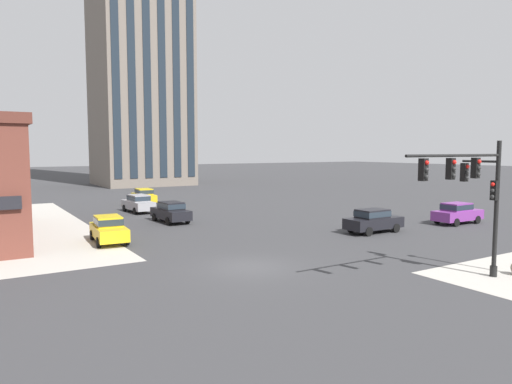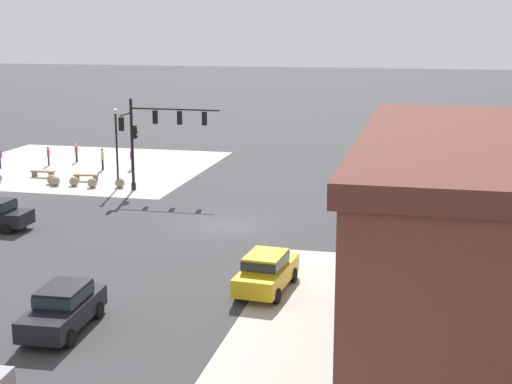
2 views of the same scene
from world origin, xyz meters
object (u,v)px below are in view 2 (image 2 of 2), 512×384
at_px(bollard_sphere_curb_e, 52,179).
at_px(pedestrian_with_bag, 132,157).
at_px(bollard_sphere_curb_d, 55,181).
at_px(bollard_sphere_curb_a, 120,183).
at_px(pedestrian_by_lamp, 76,152).
at_px(bollard_sphere_curb_b, 92,183).
at_px(car_cross_eastbound, 266,270).
at_px(pedestrian_near_bench, 102,157).
at_px(street_lamp_corner_near, 116,139).
at_px(pedestrian_at_curb, 48,155).
at_px(car_main_southbound_near, 63,306).
at_px(traffic_signal_main, 150,131).
at_px(bench_near_signal, 86,177).
at_px(bench_mid_block, 43,173).
at_px(bollard_sphere_curb_c, 74,181).

distance_m(bollard_sphere_curb_e, pedestrian_with_bag, 7.44).
distance_m(bollard_sphere_curb_d, pedestrian_with_bag, 7.67).
xyz_separation_m(bollard_sphere_curb_a, pedestrian_by_lamp, (7.41, -8.50, 0.55)).
distance_m(bollard_sphere_curb_b, pedestrian_by_lamp, 10.51).
height_order(pedestrian_by_lamp, car_cross_eastbound, car_cross_eastbound).
height_order(pedestrian_near_bench, car_cross_eastbound, pedestrian_near_bench).
xyz_separation_m(bollard_sphere_curb_e, car_cross_eastbound, (-19.59, 18.13, 0.58)).
relative_size(street_lamp_corner_near, car_cross_eastbound, 1.22).
bearing_deg(bollard_sphere_curb_a, pedestrian_at_curb, -36.38).
distance_m(bollard_sphere_curb_d, car_main_southbound_near, 26.60).
xyz_separation_m(traffic_signal_main, bollard_sphere_curb_b, (4.51, -0.24, -3.81)).
relative_size(bollard_sphere_curb_a, pedestrian_at_curb, 0.44).
bearing_deg(pedestrian_by_lamp, bollard_sphere_curb_a, 131.08).
distance_m(bollard_sphere_curb_b, street_lamp_corner_near, 3.63).
bearing_deg(bollard_sphere_curb_e, pedestrian_at_curb, -60.51).
xyz_separation_m(bench_near_signal, pedestrian_with_bag, (-1.55, -5.01, 0.63)).
bearing_deg(car_cross_eastbound, pedestrian_near_bench, -52.64).
relative_size(bollard_sphere_curb_a, street_lamp_corner_near, 0.12).
distance_m(traffic_signal_main, bench_mid_block, 10.81).
bearing_deg(bollard_sphere_curb_a, traffic_signal_main, 166.02).
bearing_deg(pedestrian_near_bench, pedestrian_with_bag, -160.77).
height_order(street_lamp_corner_near, car_cross_eastbound, street_lamp_corner_near).
relative_size(pedestrian_at_curb, pedestrian_by_lamp, 0.98).
relative_size(bollard_sphere_curb_b, car_cross_eastbound, 0.15).
bearing_deg(traffic_signal_main, bollard_sphere_curb_b, -3.04).
height_order(pedestrian_with_bag, pedestrian_by_lamp, pedestrian_with_bag).
height_order(bollard_sphere_curb_c, pedestrian_at_curb, pedestrian_at_curb).
distance_m(pedestrian_at_curb, car_main_southbound_near, 34.76).
relative_size(bollard_sphere_curb_a, bench_mid_block, 0.37).
relative_size(pedestrian_near_bench, street_lamp_corner_near, 0.31).
bearing_deg(pedestrian_at_curb, bollard_sphere_curb_a, 143.62).
distance_m(bollard_sphere_curb_d, bollard_sphere_curb_e, 0.75).
bearing_deg(bollard_sphere_curb_e, car_main_southbound_near, 118.74).
bearing_deg(bollard_sphere_curb_a, bench_mid_block, -17.15).
height_order(pedestrian_near_bench, pedestrian_by_lamp, pedestrian_near_bench).
bearing_deg(car_cross_eastbound, car_main_southbound_near, 41.95).
xyz_separation_m(bollard_sphere_curb_e, bench_near_signal, (-1.94, -1.54, -0.01)).
height_order(bollard_sphere_curb_b, car_cross_eastbound, car_cross_eastbound).
relative_size(bollard_sphere_curb_a, bench_near_signal, 0.36).
xyz_separation_m(bollard_sphere_curb_e, pedestrian_by_lamp, (2.17, -8.43, 0.55)).
bearing_deg(pedestrian_near_bench, car_main_southbound_near, 111.64).
xyz_separation_m(bench_near_signal, pedestrian_at_curb, (5.61, -4.95, 0.54)).
bearing_deg(street_lamp_corner_near, car_main_southbound_near, 108.51).
xyz_separation_m(pedestrian_near_bench, pedestrian_at_curb, (5.00, -0.70, -0.12)).
relative_size(traffic_signal_main, bollard_sphere_curb_b, 9.47).
bearing_deg(bench_near_signal, pedestrian_by_lamp, -59.15).
xyz_separation_m(pedestrian_near_bench, car_cross_eastbound, (-18.26, 23.92, -0.07)).
distance_m(pedestrian_with_bag, street_lamp_corner_near, 7.39).
bearing_deg(car_main_southbound_near, bench_mid_block, -60.14).
relative_size(bollard_sphere_curb_c, bollard_sphere_curb_d, 1.00).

